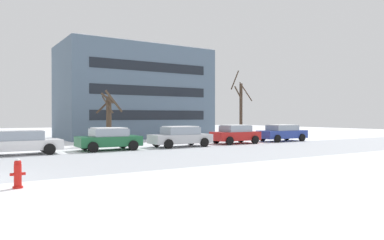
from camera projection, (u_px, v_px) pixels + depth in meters
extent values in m
cylinder|color=red|center=(18.00, 187.00, 11.15)|extent=(0.30, 0.30, 0.06)
cylinder|color=red|center=(18.00, 175.00, 11.15)|extent=(0.22, 0.22, 0.67)
sphere|color=red|center=(18.00, 163.00, 11.14)|extent=(0.21, 0.21, 0.21)
cylinder|color=red|center=(12.00, 175.00, 11.06)|extent=(0.12, 0.09, 0.09)
cylinder|color=red|center=(23.00, 174.00, 11.23)|extent=(0.12, 0.09, 0.09)
sphere|color=white|center=(18.00, 161.00, 11.14)|extent=(0.15, 0.15, 0.15)
cube|color=white|center=(19.00, 145.00, 20.81)|extent=(4.56, 1.95, 0.56)
cube|color=#8C99A8|center=(19.00, 136.00, 20.80)|extent=(2.53, 1.74, 0.52)
cube|color=white|center=(19.00, 130.00, 20.80)|extent=(2.30, 1.61, 0.06)
cylinder|color=black|center=(44.00, 147.00, 22.36)|extent=(0.65, 0.24, 0.64)
cylinder|color=black|center=(50.00, 149.00, 20.76)|extent=(0.65, 0.24, 0.64)
cube|color=#1E6038|center=(109.00, 141.00, 23.60)|extent=(4.01, 2.01, 0.63)
cube|color=#8C99A8|center=(109.00, 132.00, 23.59)|extent=(2.23, 1.81, 0.49)
cube|color=white|center=(109.00, 128.00, 23.59)|extent=(2.02, 1.67, 0.06)
cylinder|color=black|center=(123.00, 144.00, 25.09)|extent=(0.65, 0.24, 0.64)
cylinder|color=black|center=(133.00, 145.00, 23.42)|extent=(0.65, 0.24, 0.64)
cylinder|color=black|center=(85.00, 145.00, 23.78)|extent=(0.65, 0.24, 0.64)
cylinder|color=black|center=(93.00, 147.00, 22.11)|extent=(0.65, 0.24, 0.64)
cube|color=silver|center=(180.00, 139.00, 26.26)|extent=(4.46, 1.99, 0.62)
cube|color=#8C99A8|center=(180.00, 131.00, 26.26)|extent=(2.47, 1.79, 0.52)
cube|color=white|center=(180.00, 127.00, 26.25)|extent=(2.25, 1.65, 0.06)
cylinder|color=black|center=(191.00, 141.00, 27.81)|extent=(0.65, 0.24, 0.64)
cylinder|color=black|center=(204.00, 142.00, 26.17)|extent=(0.65, 0.24, 0.64)
cylinder|color=black|center=(156.00, 142.00, 26.36)|extent=(0.65, 0.24, 0.64)
cylinder|color=black|center=(169.00, 144.00, 24.71)|extent=(0.65, 0.24, 0.64)
cube|color=red|center=(235.00, 136.00, 29.28)|extent=(3.89, 1.89, 0.68)
cube|color=#8C99A8|center=(235.00, 129.00, 29.27)|extent=(2.16, 1.70, 0.49)
cube|color=white|center=(235.00, 125.00, 29.27)|extent=(1.96, 1.57, 0.06)
cylinder|color=black|center=(241.00, 139.00, 30.70)|extent=(0.65, 0.24, 0.64)
cylinder|color=black|center=(255.00, 140.00, 29.13)|extent=(0.65, 0.24, 0.64)
cylinder|color=black|center=(216.00, 139.00, 29.43)|extent=(0.65, 0.24, 0.64)
cylinder|color=black|center=(230.00, 141.00, 27.86)|extent=(0.65, 0.24, 0.64)
cube|color=#283D93|center=(282.00, 134.00, 32.09)|extent=(4.49, 1.92, 0.67)
cube|color=#8C99A8|center=(282.00, 128.00, 32.08)|extent=(2.49, 1.72, 0.45)
cube|color=white|center=(282.00, 125.00, 32.08)|extent=(2.26, 1.58, 0.06)
cylinder|color=black|center=(287.00, 137.00, 33.61)|extent=(0.65, 0.24, 0.64)
cylinder|color=black|center=(302.00, 138.00, 32.04)|extent=(0.65, 0.24, 0.64)
cylinder|color=black|center=(263.00, 138.00, 32.14)|extent=(0.65, 0.24, 0.64)
cylinder|color=black|center=(277.00, 139.00, 30.57)|extent=(0.65, 0.24, 0.64)
cylinder|color=#423326|center=(241.00, 112.00, 33.28)|extent=(0.28, 0.28, 5.14)
cylinder|color=#423326|center=(246.00, 92.00, 32.67)|extent=(1.46, 0.12, 1.68)
cylinder|color=#423326|center=(238.00, 93.00, 33.01)|extent=(0.26, 0.89, 1.23)
cylinder|color=#423326|center=(235.00, 80.00, 33.64)|extent=(1.31, 0.58, 1.84)
cylinder|color=#423326|center=(109.00, 121.00, 28.12)|extent=(0.40, 0.40, 3.69)
cylinder|color=#423326|center=(107.00, 98.00, 27.65)|extent=(0.93, 0.69, 0.85)
cylinder|color=#423326|center=(114.00, 101.00, 27.60)|extent=(1.53, 0.48, 1.65)
cylinder|color=#423326|center=(104.00, 105.00, 28.59)|extent=(1.43, 0.42, 1.29)
cylinder|color=#423326|center=(108.00, 105.00, 27.70)|extent=(0.82, 0.57, 1.32)
cube|color=slate|center=(135.00, 93.00, 38.17)|extent=(14.82, 8.03, 9.15)
cube|color=white|center=(134.00, 49.00, 38.12)|extent=(14.52, 7.87, 0.10)
cube|color=black|center=(152.00, 115.00, 34.78)|extent=(11.85, 0.04, 0.90)
cube|color=black|center=(152.00, 91.00, 34.75)|extent=(11.85, 0.04, 0.90)
cube|color=black|center=(152.00, 67.00, 34.73)|extent=(11.85, 0.04, 0.90)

